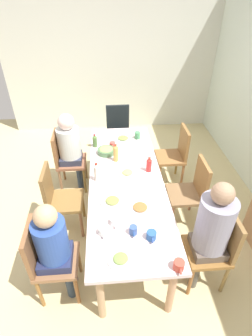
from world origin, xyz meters
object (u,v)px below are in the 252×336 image
Objects in this scene: dining_table at (126,184)px; chair_2 at (47,257)px; chair_1 at (65,158)px; cup_2 at (179,265)px; bottle_3 at (97,173)px; cup_3 at (115,221)px; person_1 at (70,145)px; chair_0 at (176,153)px; plate_4 at (140,208)px; person_6 at (212,229)px; plate_3 at (112,201)px; bottle_2 at (116,153)px; chair_3 at (192,190)px; bottle_1 at (149,165)px; cup_0 at (137,135)px; person_2 at (54,245)px; cup_6 at (151,235)px; plate_2 at (121,259)px; plate_0 at (128,173)px; bowl_0 at (106,151)px; chair_6 at (216,246)px; bottle_0 at (95,141)px; cup_5 at (133,230)px; plate_1 at (123,139)px; cup_4 at (103,231)px; chair_4 at (58,197)px; chair_5 at (118,130)px; cup_1 at (112,145)px.

dining_table is 1.15m from chair_2.
chair_1 is 2.29m from cup_2.
cup_3 is at bearing 14.44° from bottle_3.
chair_2 is (1.64, -0.09, -0.20)m from person_1.
chair_0 reaches higher than plate_4.
person_1 is at bearing -139.28° from person_6.
bottle_2 reaches higher than plate_3.
chair_2 is at bearing -107.31° from cup_2.
bottle_1 is (-0.13, -0.52, 0.31)m from chair_3.
plate_3 is at bearing 24.15° from person_1.
cup_0 is at bearing -148.24° from chair_3.
person_2 is 9.27× the size of cup_6.
bottle_3 reaches higher than plate_2.
plate_0 reaches higher than dining_table.
chair_3 reaches higher than dining_table.
cup_0 is at bearing 128.43° from bowl_0.
plate_0 is at bearing -139.63° from chair_6.
plate_4 is at bearing 20.54° from bottle_0.
plate_4 is (1.31, 0.89, 0.24)m from chair_1.
dining_table is 9.83× the size of plate_3.
plate_3 is 2.34× the size of cup_5.
cup_4 reaches higher than plate_1.
chair_0 is at bearing 180.00° from chair_3.
bowl_0 is 0.94× the size of bottle_2.
chair_4 is at bearing -83.32° from bottle_1.
plate_2 is (1.94, -0.16, -0.00)m from plate_1.
cup_4 is (2.38, -0.26, 0.26)m from chair_5.
plate_2 is at bearing -1.36° from bottle_2.
person_1 is 1.03m from plate_0.
dining_table is 13.33× the size of bottle_0.
bottle_0 is (-1.39, -0.20, 0.05)m from cup_3.
cup_1 is 1.35m from cup_3.
chair_0 and chair_3 have the same top height.
chair_6 is 0.98m from plate_2.
chair_0 is 7.33× the size of cup_2.
chair_5 reaches higher than cup_6.
person_2 is 0.84m from chair_4.
chair_3 is (-0.82, 1.59, 0.00)m from chair_2.
chair_6 is at bearing 104.37° from plate_2.
chair_2 is 1.42m from bottle_2.
dining_table is 20.00× the size of cup_2.
bottle_2 is 1.01× the size of bottle_3.
cup_0 is 1.01× the size of cup_1.
chair_1 is 1.69m from cup_4.
cup_6 is at bearing 78.24° from cup_4.
chair_6 is at bearing 42.46° from person_1.
chair_0 is at bearing 126.34° from bottle_3.
person_2 is 1.45m from bowl_0.
bottle_0 reaches higher than plate_2.
bottle_2 is at bearing -175.53° from cup_5.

